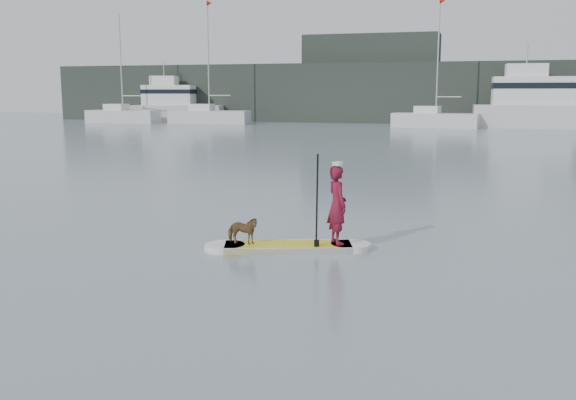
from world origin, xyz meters
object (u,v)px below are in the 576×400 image
(dog, at_px, (243,230))
(sailboat_b, at_px, (209,115))
(paddleboard, at_px, (288,247))
(motor_yacht_a, at_px, (540,104))
(motor_yacht_b, at_px, (174,105))
(sailboat_d, at_px, (435,118))
(sailboat_a, at_px, (123,115))
(paddler, at_px, (337,205))

(dog, distance_m, sailboat_b, 52.05)
(paddleboard, relative_size, motor_yacht_a, 0.26)
(motor_yacht_b, bearing_deg, sailboat_b, -41.52)
(paddleboard, relative_size, sailboat_d, 0.29)
(sailboat_a, bearing_deg, paddleboard, -55.97)
(motor_yacht_a, bearing_deg, paddler, -101.49)
(sailboat_b, bearing_deg, sailboat_d, -5.16)
(paddleboard, bearing_deg, sailboat_b, 97.26)
(sailboat_a, bearing_deg, paddler, -55.03)
(sailboat_b, bearing_deg, dog, -69.21)
(paddler, relative_size, sailboat_d, 0.14)
(paddler, distance_m, sailboat_d, 46.25)
(sailboat_d, bearing_deg, dog, -81.91)
(dog, xyz_separation_m, motor_yacht_a, (9.55, 48.62, 1.65))
(sailboat_b, height_order, motor_yacht_a, sailboat_b)
(paddleboard, bearing_deg, motor_yacht_a, 62.11)
(paddleboard, relative_size, sailboat_a, 0.29)
(motor_yacht_a, distance_m, motor_yacht_b, 36.20)
(sailboat_d, relative_size, motor_yacht_b, 1.11)
(motor_yacht_b, bearing_deg, dog, -71.96)
(dog, height_order, motor_yacht_a, motor_yacht_a)
(paddler, bearing_deg, dog, 72.84)
(paddleboard, xyz_separation_m, motor_yacht_a, (8.69, 48.35, 1.99))
(paddleboard, height_order, sailboat_a, sailboat_a)
(sailboat_a, height_order, sailboat_d, sailboat_d)
(dog, relative_size, motor_yacht_a, 0.05)
(motor_yacht_a, relative_size, motor_yacht_b, 1.23)
(paddler, distance_m, motor_yacht_a, 48.69)
(sailboat_a, relative_size, motor_yacht_b, 1.08)
(dog, height_order, sailboat_b, sailboat_b)
(motor_yacht_b, bearing_deg, paddler, -70.14)
(paddleboard, distance_m, motor_yacht_a, 49.17)
(sailboat_a, relative_size, sailboat_b, 0.92)
(paddler, bearing_deg, sailboat_b, -8.85)
(sailboat_b, relative_size, sailboat_d, 1.07)
(paddleboard, bearing_deg, sailboat_d, 72.38)
(dog, xyz_separation_m, motor_yacht_b, (-26.58, 50.95, 1.38))
(sailboat_d, bearing_deg, sailboat_a, -170.99)
(motor_yacht_a, height_order, motor_yacht_b, motor_yacht_a)
(dog, height_order, motor_yacht_b, motor_yacht_b)
(dog, bearing_deg, paddleboard, -73.59)
(dog, distance_m, motor_yacht_a, 49.58)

